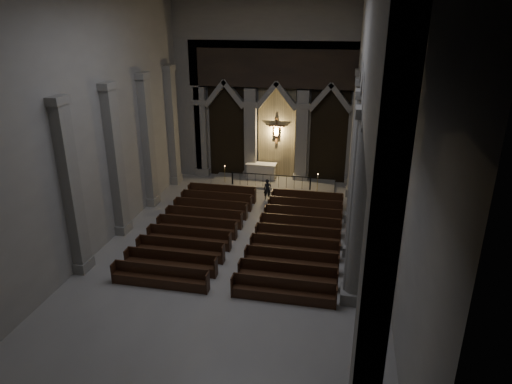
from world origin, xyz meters
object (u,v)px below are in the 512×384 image
altar (261,171)px  worshipper (267,189)px  pews (246,234)px  altar_rail (271,179)px  candle_stand_right (317,189)px  candle_stand_left (225,179)px

altar → worshipper: bearing=-73.0°
pews → worshipper: worshipper is taller
altar_rail → worshipper: size_ratio=4.07×
altar_rail → pews: 7.60m
altar → pews: size_ratio=0.20×
altar_rail → worshipper: worshipper is taller
altar_rail → worshipper: bearing=-86.8°
candle_stand_right → worshipper: candle_stand_right is taller
candle_stand_right → pews: size_ratio=0.13×
pews → candle_stand_right: bearing=66.4°
candle_stand_left → candle_stand_right: candle_stand_right is taller
candle_stand_left → candle_stand_right: size_ratio=0.96×
pews → candle_stand_left: bearing=112.6°
altar_rail → worshipper: 1.85m
candle_stand_right → pews: (-3.16, -7.24, -0.07)m
altar → candle_stand_left: candle_stand_left is taller
altar → candle_stand_right: (4.13, -2.01, -0.31)m
pews → worshipper: size_ratio=7.92×
altar_rail → candle_stand_left: (-3.28, 0.29, -0.34)m
candle_stand_left → worshipper: candle_stand_left is taller
candle_stand_right → pews: candle_stand_right is taller
altar_rail → candle_stand_right: 3.19m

